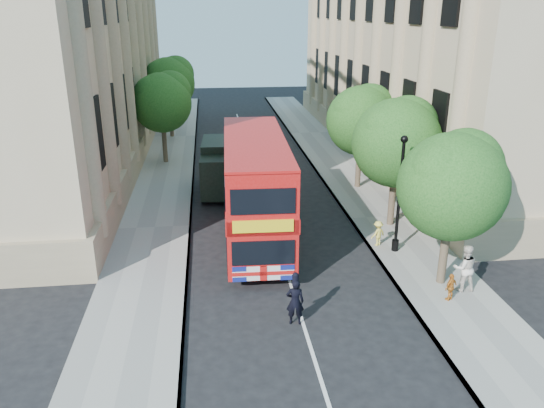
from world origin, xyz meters
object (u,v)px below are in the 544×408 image
object	(u,v)px
lamp_post	(399,199)
police_constable	(295,302)
box_van	(221,169)
woman_pedestrian	(465,268)
double_decker_bus	(255,186)

from	to	relation	value
lamp_post	police_constable	distance (m)	7.46
box_van	woman_pedestrian	xyz separation A→B (m)	(8.68, -12.88, -0.41)
lamp_post	woman_pedestrian	distance (m)	4.19
woman_pedestrian	lamp_post	bearing A→B (deg)	-66.20
lamp_post	woman_pedestrian	size ratio (longest dim) A/B	2.82
police_constable	double_decker_bus	bearing A→B (deg)	-77.37
woman_pedestrian	box_van	bearing A→B (deg)	-52.42
lamp_post	double_decker_bus	distance (m)	6.37
double_decker_bus	box_van	size ratio (longest dim) A/B	1.93
lamp_post	police_constable	xyz separation A→B (m)	(-5.28, -5.00, -1.67)
lamp_post	woman_pedestrian	bearing A→B (deg)	-69.80
box_van	woman_pedestrian	size ratio (longest dim) A/B	2.89
double_decker_bus	woman_pedestrian	bearing A→B (deg)	-37.36
lamp_post	police_constable	world-z (taller)	lamp_post
double_decker_bus	lamp_post	bearing A→B (deg)	-19.18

